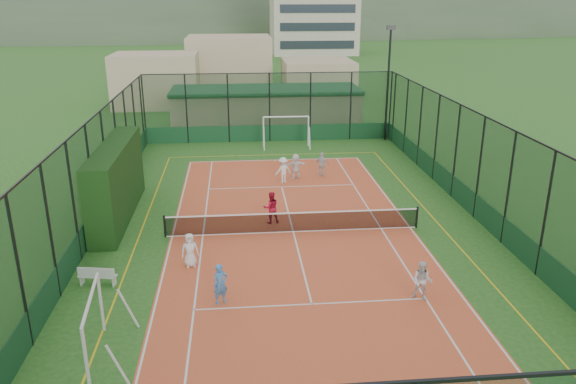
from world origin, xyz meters
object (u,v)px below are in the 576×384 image
clubhouse (266,107)px  child_near_right (422,281)px  white_bench (98,275)px  child_near_left (190,250)px  futsal_goal_far (286,132)px  child_near_mid (221,284)px  child_far_left (283,170)px  child_far_back (296,166)px  coach (271,207)px  floodlight_ne (388,84)px  futsal_goal_near (94,329)px  child_far_right (322,164)px

clubhouse → child_near_right: size_ratio=10.29×
white_bench → child_near_left: size_ratio=1.01×
futsal_goal_far → child_near_left: size_ratio=2.37×
child_near_right → child_near_mid: bearing=-154.5°
child_far_left → child_far_back: child_far_left is taller
coach → clubhouse: bearing=-103.3°
floodlight_ne → child_near_right: size_ratio=5.58×
clubhouse → child_near_mid: (-3.18, -28.00, -0.82)m
futsal_goal_far → child_far_back: (-0.11, -7.50, -0.31)m
floodlight_ne → futsal_goal_near: size_ratio=2.60×
white_bench → child_near_mid: (4.62, -1.76, 0.35)m
floodlight_ne → child_far_right: floodlight_ne is taller
child_near_left → child_near_mid: (1.27, -2.98, 0.04)m
futsal_goal_far → child_far_left: (-0.91, -8.23, -0.31)m
child_near_mid → child_far_back: bearing=47.9°
white_bench → child_near_right: bearing=-0.7°
futsal_goal_near → futsal_goal_far: 25.55m
child_near_mid → futsal_goal_near: bearing=-167.0°
child_near_right → child_far_right: size_ratio=1.01×
futsal_goal_near → child_near_right: 11.00m
floodlight_ne → child_far_right: (-6.04, -8.42, -3.38)m
clubhouse → child_far_right: (2.56, -13.82, -0.83)m
white_bench → futsal_goal_far: bearing=75.7°
white_bench → child_near_right: 11.93m
child_near_mid → child_near_left: bearing=87.6°
white_bench → child_far_left: 13.92m
floodlight_ne → child_far_back: (-7.65, -8.69, -3.37)m
floodlight_ne → futsal_goal_far: (-7.54, -1.19, -3.06)m
child_near_mid → coach: (2.24, 7.20, 0.03)m
child_near_mid → child_far_right: size_ratio=1.02×
clubhouse → child_far_back: size_ratio=10.15×
clubhouse → child_near_left: (-4.45, -25.03, -0.86)m
white_bench → child_far_right: child_far_right is taller
white_bench → futsal_goal_near: size_ratio=0.45×
child_near_right → child_far_right: bearing=124.4°
child_near_left → child_far_back: bearing=51.0°
child_near_left → coach: coach is taller
futsal_goal_near → child_near_left: 6.33m
child_near_left → child_far_back: size_ratio=0.94×
child_far_right → floodlight_ne: bearing=-100.0°
child_far_right → child_near_left: bearing=83.7°
child_near_mid → child_far_back: size_ratio=0.99×
white_bench → child_near_mid: child_near_mid is taller
futsal_goal_far → clubhouse: bearing=100.2°
floodlight_ne → child_near_left: 23.82m
futsal_goal_near → white_bench: bearing=7.0°
child_far_right → futsal_goal_near: bearing=87.0°
futsal_goal_near → child_far_left: bearing=-28.5°
white_bench → child_far_right: (10.36, 12.43, 0.34)m
white_bench → child_near_mid: bearing=-10.9°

